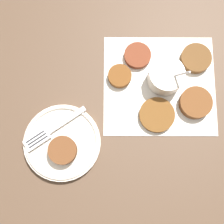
{
  "coord_description": "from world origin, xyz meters",
  "views": [
    {
      "loc": [
        0.07,
        0.22,
        0.74
      ],
      "look_at": [
        0.08,
        0.07,
        0.02
      ],
      "focal_mm": 50.0,
      "sensor_mm": 36.0,
      "label": 1
    }
  ],
  "objects": [
    {
      "name": "fritter_3",
      "position": [
        -0.11,
        0.04,
        0.01
      ],
      "size": [
        0.08,
        0.08,
        0.02
      ],
      "color": "brown",
      "rests_on": "napkin"
    },
    {
      "name": "serving_plate",
      "position": [
        0.2,
        0.15,
        0.01
      ],
      "size": [
        0.18,
        0.18,
        0.02
      ],
      "color": "silver",
      "rests_on": "ground_plane"
    },
    {
      "name": "fritter_4",
      "position": [
        -0.11,
        -0.08,
        0.01
      ],
      "size": [
        0.08,
        0.08,
        0.02
      ],
      "color": "brown",
      "rests_on": "napkin"
    },
    {
      "name": "fork",
      "position": [
        0.23,
        0.13,
        0.02
      ],
      "size": [
        0.14,
        0.12,
        0.0
      ],
      "color": "silver",
      "rests_on": "serving_plate"
    },
    {
      "name": "fritter_1",
      "position": [
        -0.02,
        0.07,
        0.01
      ],
      "size": [
        0.09,
        0.09,
        0.01
      ],
      "color": "brown",
      "rests_on": "napkin"
    },
    {
      "name": "sauce_bowl",
      "position": [
        -0.04,
        -0.02,
        0.03
      ],
      "size": [
        0.09,
        0.08,
        0.1
      ],
      "color": "silver",
      "rests_on": "napkin"
    },
    {
      "name": "fritter_0",
      "position": [
        0.07,
        -0.02,
        0.01
      ],
      "size": [
        0.06,
        0.06,
        0.02
      ],
      "color": "brown",
      "rests_on": "napkin"
    },
    {
      "name": "fritter_on_plate",
      "position": [
        0.19,
        0.17,
        0.03
      ],
      "size": [
        0.07,
        0.07,
        0.02
      ],
      "color": "brown",
      "rests_on": "serving_plate"
    },
    {
      "name": "napkin",
      "position": [
        -0.03,
        -0.01,
        0.0
      ],
      "size": [
        0.29,
        0.27,
        0.0
      ],
      "color": "silver",
      "rests_on": "ground_plane"
    },
    {
      "name": "fritter_2",
      "position": [
        0.03,
        -0.08,
        0.01
      ],
      "size": [
        0.07,
        0.07,
        0.01
      ],
      "color": "brown",
      "rests_on": "napkin"
    },
    {
      "name": "ground_plane",
      "position": [
        0.0,
        0.0,
        0.0
      ],
      "size": [
        4.0,
        4.0,
        0.0
      ],
      "primitive_type": "plane",
      "color": "#4C3828"
    }
  ]
}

